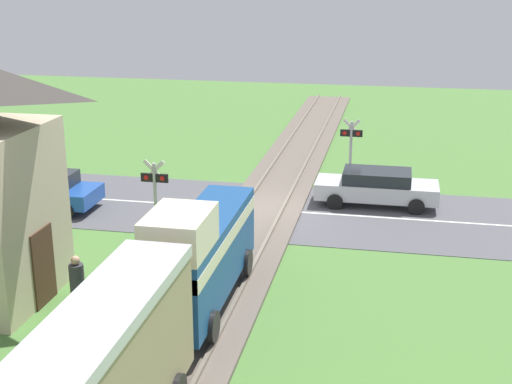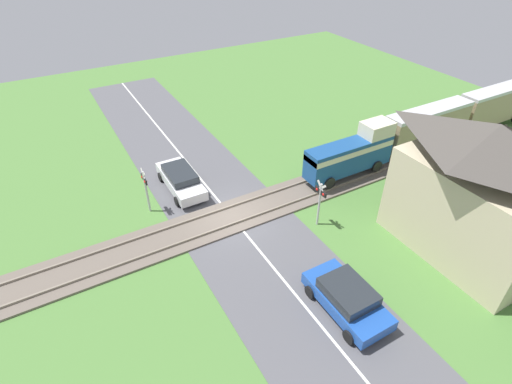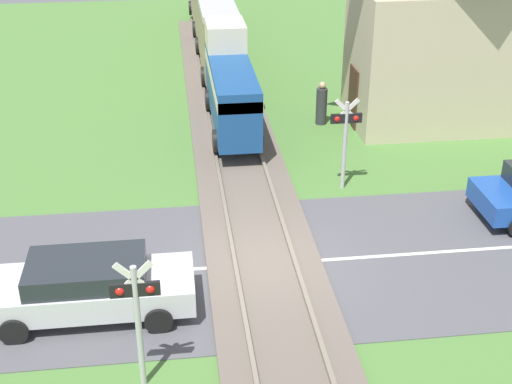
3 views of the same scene
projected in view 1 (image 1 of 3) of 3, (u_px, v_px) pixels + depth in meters
The scene contains 8 objects.
ground_plane at pixel (264, 210), 26.38m from camera, with size 60.00×60.00×0.00m, color #4C7A38.
road_surface at pixel (264, 210), 26.38m from camera, with size 48.00×6.40×0.02m.
track_bed at pixel (264, 209), 26.36m from camera, with size 2.80×48.00×0.24m.
car_near_crossing at pixel (377, 187), 26.75m from camera, with size 4.55×1.85×1.36m.
car_far_side at pixel (43, 190), 26.33m from camera, with size 4.04×2.06×1.37m.
crossing_signal_west_approach at pixel (351, 143), 28.87m from camera, with size 0.90×0.18×2.79m.
crossing_signal_east_approach at pixel (155, 190), 22.80m from camera, with size 0.90×0.18×2.79m.
pedestrian_by_station at pixel (77, 286), 18.47m from camera, with size 0.38×0.38×1.55m.
Camera 1 is at (-4.62, 24.51, 8.62)m, focal length 50.00 mm.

